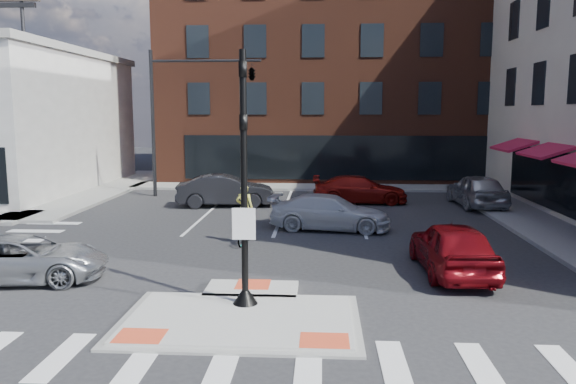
# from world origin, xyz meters

# --- Properties ---
(ground) EXTENTS (120.00, 120.00, 0.00)m
(ground) POSITION_xyz_m (0.00, 0.00, 0.00)
(ground) COLOR #28282B
(ground) RESTS_ON ground
(refuge_island) EXTENTS (5.40, 4.65, 0.13)m
(refuge_island) POSITION_xyz_m (0.00, -0.26, 0.05)
(refuge_island) COLOR gray
(refuge_island) RESTS_ON ground
(sidewalk_e) EXTENTS (3.00, 24.00, 0.15)m
(sidewalk_e) POSITION_xyz_m (10.80, 10.00, 0.07)
(sidewalk_e) COLOR gray
(sidewalk_e) RESTS_ON ground
(sidewalk_n) EXTENTS (26.00, 3.00, 0.15)m
(sidewalk_n) POSITION_xyz_m (3.00, 22.00, 0.07)
(sidewalk_n) COLOR gray
(sidewalk_n) RESTS_ON ground
(building_n) EXTENTS (24.40, 18.40, 15.50)m
(building_n) POSITION_xyz_m (3.00, 31.99, 7.80)
(building_n) COLOR #582A1B
(building_n) RESTS_ON ground
(building_far_left) EXTENTS (10.00, 12.00, 10.00)m
(building_far_left) POSITION_xyz_m (-4.00, 52.00, 5.00)
(building_far_left) COLOR slate
(building_far_left) RESTS_ON ground
(building_far_right) EXTENTS (12.00, 12.00, 12.00)m
(building_far_right) POSITION_xyz_m (9.00, 54.00, 6.00)
(building_far_right) COLOR brown
(building_far_right) RESTS_ON ground
(signal_pole) EXTENTS (0.60, 0.60, 5.98)m
(signal_pole) POSITION_xyz_m (0.00, 0.40, 2.36)
(signal_pole) COLOR black
(signal_pole) RESTS_ON refuge_island
(mast_arm_signal) EXTENTS (6.10, 2.24, 8.00)m
(mast_arm_signal) POSITION_xyz_m (-3.47, 18.00, 6.21)
(mast_arm_signal) COLOR black
(mast_arm_signal) RESTS_ON ground
(silver_suv) EXTENTS (4.86, 2.79, 1.28)m
(silver_suv) POSITION_xyz_m (-6.52, 2.22, 0.64)
(silver_suv) COLOR #A9ADB0
(silver_suv) RESTS_ON ground
(red_sedan) EXTENTS (2.00, 4.65, 1.56)m
(red_sedan) POSITION_xyz_m (5.64, 3.71, 0.78)
(red_sedan) COLOR maroon
(red_sedan) RESTS_ON ground
(white_pickup) EXTENTS (5.02, 2.56, 1.40)m
(white_pickup) POSITION_xyz_m (2.15, 9.67, 0.70)
(white_pickup) COLOR silver
(white_pickup) RESTS_ON ground
(bg_car_dark) EXTENTS (4.99, 2.28, 1.59)m
(bg_car_dark) POSITION_xyz_m (-2.99, 14.94, 0.79)
(bg_car_dark) COLOR black
(bg_car_dark) RESTS_ON ground
(bg_car_silver) EXTENTS (2.23, 4.95, 1.65)m
(bg_car_silver) POSITION_xyz_m (9.50, 15.57, 0.83)
(bg_car_silver) COLOR #B8BCC0
(bg_car_silver) RESTS_ON ground
(bg_car_red) EXTENTS (4.84, 1.97, 1.41)m
(bg_car_red) POSITION_xyz_m (3.77, 16.37, 0.70)
(bg_car_red) COLOR maroon
(bg_car_red) RESTS_ON ground
(cyclist) EXTENTS (0.82, 1.76, 2.15)m
(cyclist) POSITION_xyz_m (-0.93, 7.00, 0.72)
(cyclist) COLOR #3F3F44
(cyclist) RESTS_ON ground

